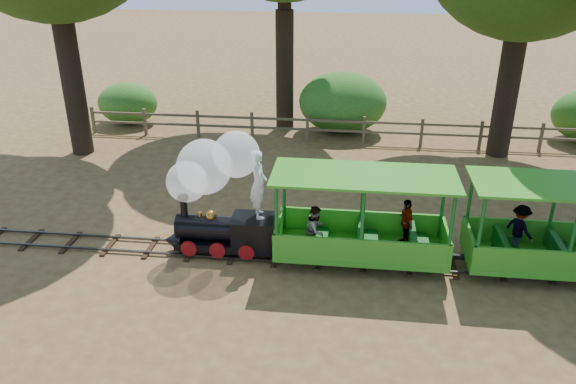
# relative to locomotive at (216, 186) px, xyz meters

# --- Properties ---
(ground) EXTENTS (90.00, 90.00, 0.00)m
(ground) POSITION_rel_locomotive_xyz_m (2.36, -0.08, -1.69)
(ground) COLOR olive
(ground) RESTS_ON ground
(track) EXTENTS (22.00, 1.00, 0.10)m
(track) POSITION_rel_locomotive_xyz_m (2.36, -0.08, -1.62)
(track) COLOR #3F3D3A
(track) RESTS_ON ground
(locomotive) EXTENTS (2.61, 1.23, 3.00)m
(locomotive) POSITION_rel_locomotive_xyz_m (0.00, 0.00, 0.00)
(locomotive) COLOR black
(locomotive) RESTS_ON ground
(carriage_front) EXTENTS (3.94, 1.61, 2.05)m
(carriage_front) POSITION_rel_locomotive_xyz_m (3.24, -0.09, -0.88)
(carriage_front) COLOR green
(carriage_front) RESTS_ON track
(carriage_rear) EXTENTS (3.94, 1.61, 2.05)m
(carriage_rear) POSITION_rel_locomotive_xyz_m (7.47, -0.06, -0.87)
(carriage_rear) COLOR green
(carriage_rear) RESTS_ON track
(fence) EXTENTS (18.10, 0.10, 1.00)m
(fence) POSITION_rel_locomotive_xyz_m (2.36, 7.92, -1.11)
(fence) COLOR brown
(fence) RESTS_ON ground
(shrub_west) EXTENTS (2.32, 1.79, 1.61)m
(shrub_west) POSITION_rel_locomotive_xyz_m (-5.79, 9.22, -0.88)
(shrub_west) COLOR #2D6B1E
(shrub_west) RESTS_ON ground
(shrub_mid_w) EXTENTS (3.24, 2.49, 2.25)m
(shrub_mid_w) POSITION_rel_locomotive_xyz_m (2.54, 9.22, -0.57)
(shrub_mid_w) COLOR #2D6B1E
(shrub_mid_w) RESTS_ON ground
(shrub_mid_e) EXTENTS (2.05, 1.58, 1.42)m
(shrub_mid_e) POSITION_rel_locomotive_xyz_m (2.51, 9.22, -0.98)
(shrub_mid_e) COLOR #2D6B1E
(shrub_mid_e) RESTS_ON ground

